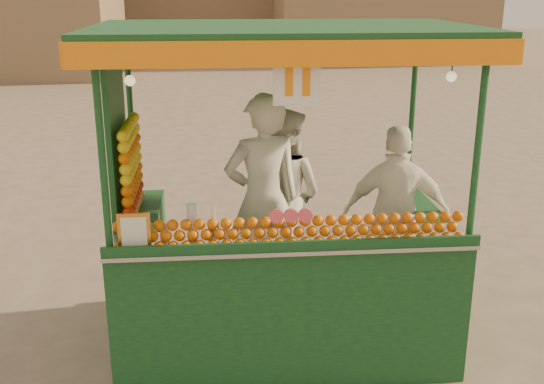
{
  "coord_description": "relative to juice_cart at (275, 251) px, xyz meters",
  "views": [
    {
      "loc": [
        -0.28,
        -5.2,
        3.13
      ],
      "look_at": [
        0.19,
        0.15,
        1.41
      ],
      "focal_mm": 42.37,
      "sensor_mm": 36.0,
      "label": 1
    }
  ],
  "objects": [
    {
      "name": "ground",
      "position": [
        -0.19,
        0.03,
        -0.92
      ],
      "size": [
        90.0,
        90.0,
        0.0
      ],
      "primitive_type": "plane",
      "color": "brown",
      "rests_on": "ground"
    },
    {
      "name": "vendor_right",
      "position": [
        1.12,
        0.18,
        0.24
      ],
      "size": [
        1.02,
        0.56,
        1.65
      ],
      "rotation": [
        0.0,
        0.0,
        2.97
      ],
      "color": "white",
      "rests_on": "ground"
    },
    {
      "name": "juice_cart",
      "position": [
        0.0,
        0.0,
        0.0
      ],
      "size": [
        3.12,
        2.02,
        2.83
      ],
      "color": "#0F371E",
      "rests_on": "ground"
    },
    {
      "name": "building_right",
      "position": [
        6.81,
        24.03,
        1.58
      ],
      "size": [
        9.0,
        6.0,
        5.0
      ],
      "primitive_type": "cube",
      "color": "#85634C",
      "rests_on": "ground"
    },
    {
      "name": "vendor_middle",
      "position": [
        0.13,
        0.69,
        0.28
      ],
      "size": [
        1.07,
        1.03,
        1.73
      ],
      "rotation": [
        0.0,
        0.0,
        2.51
      ],
      "color": "silver",
      "rests_on": "ground"
    },
    {
      "name": "vendor_left",
      "position": [
        -0.08,
        0.28,
        0.38
      ],
      "size": [
        0.8,
        0.63,
        1.94
      ],
      "rotation": [
        0.0,
        0.0,
        3.4
      ],
      "color": "silver",
      "rests_on": "ground"
    }
  ]
}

